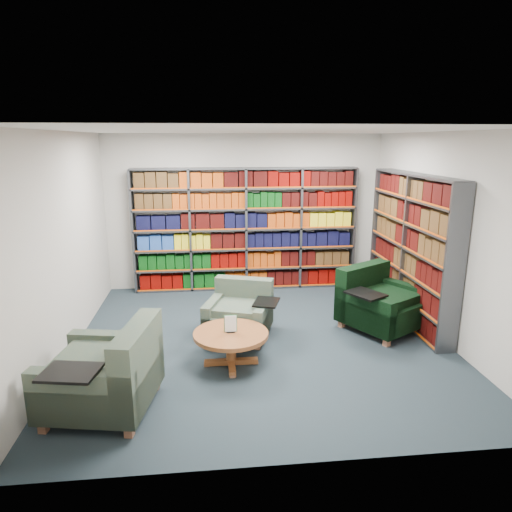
{
  "coord_description": "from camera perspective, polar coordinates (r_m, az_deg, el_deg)",
  "views": [
    {
      "loc": [
        -0.69,
        -5.78,
        2.69
      ],
      "look_at": [
        0.0,
        0.6,
        1.05
      ],
      "focal_mm": 32.0,
      "sensor_mm": 36.0,
      "label": 1
    }
  ],
  "objects": [
    {
      "name": "chair_teal_front",
      "position": [
        4.98,
        -17.73,
        -14.17
      ],
      "size": [
        1.18,
        1.29,
        0.92
      ],
      "color": "#082733",
      "rests_on": "ground"
    },
    {
      "name": "coffee_table",
      "position": [
        5.63,
        -3.16,
        -10.31
      ],
      "size": [
        0.91,
        0.91,
        0.64
      ],
      "color": "#9C582C",
      "rests_on": "ground"
    },
    {
      "name": "bookshelf_back",
      "position": [
        8.31,
        -1.29,
        3.28
      ],
      "size": [
        4.0,
        0.28,
        2.2
      ],
      "color": "#47494F",
      "rests_on": "ground"
    },
    {
      "name": "chair_green_right",
      "position": [
        6.93,
        14.9,
        -5.81
      ],
      "size": [
        1.35,
        1.35,
        0.9
      ],
      "color": "black",
      "rests_on": "ground"
    },
    {
      "name": "bookshelf_right",
      "position": [
        7.24,
        18.76,
        0.86
      ],
      "size": [
        0.28,
        2.5,
        2.2
      ],
      "color": "#47494F",
      "rests_on": "ground"
    },
    {
      "name": "chair_teal_left",
      "position": [
        6.49,
        -1.96,
        -7.22
      ],
      "size": [
        1.11,
        1.06,
        0.76
      ],
      "color": "#082733",
      "rests_on": "ground"
    },
    {
      "name": "room_shell",
      "position": [
        5.96,
        0.62,
        1.84
      ],
      "size": [
        5.02,
        5.02,
        2.82
      ],
      "color": "black",
      "rests_on": "ground"
    }
  ]
}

